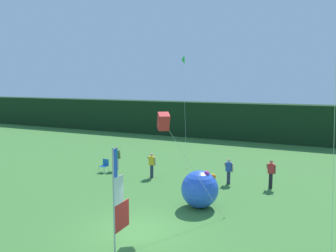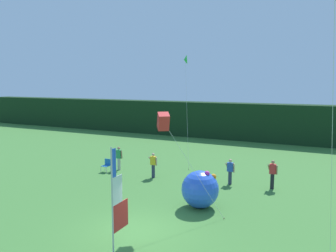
{
  "view_description": "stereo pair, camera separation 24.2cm",
  "coord_description": "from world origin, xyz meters",
  "px_view_note": "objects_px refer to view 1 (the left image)",
  "views": [
    {
      "loc": [
        6.82,
        -11.45,
        6.19
      ],
      "look_at": [
        0.4,
        2.22,
        4.22
      ],
      "focal_mm": 35.71,
      "sensor_mm": 36.0,
      "label": 1
    },
    {
      "loc": [
        7.03,
        -11.35,
        6.19
      ],
      "look_at": [
        0.4,
        2.22,
        4.22
      ],
      "focal_mm": 35.71,
      "sensor_mm": 36.0,
      "label": 2
    }
  ],
  "objects_px": {
    "folding_chair": "(105,165)",
    "person_far_right": "(229,171)",
    "person_far_left": "(271,173)",
    "kite_red_box_1": "(164,122)",
    "kite_green_delta_3": "(183,60)",
    "banner_flag": "(118,201)",
    "person_near_banner": "(117,158)",
    "inflatable_balloon": "(200,189)",
    "person_mid_field": "(152,165)"
  },
  "relations": [
    {
      "from": "person_far_left",
      "to": "kite_red_box_1",
      "type": "relative_size",
      "value": 0.35
    },
    {
      "from": "banner_flag",
      "to": "folding_chair",
      "type": "bearing_deg",
      "value": 128.51
    },
    {
      "from": "banner_flag",
      "to": "person_mid_field",
      "type": "height_order",
      "value": "banner_flag"
    },
    {
      "from": "person_near_banner",
      "to": "person_mid_field",
      "type": "xyz_separation_m",
      "value": [
        3.12,
        -0.63,
        -0.02
      ]
    },
    {
      "from": "inflatable_balloon",
      "to": "kite_red_box_1",
      "type": "bearing_deg",
      "value": -116.24
    },
    {
      "from": "folding_chair",
      "to": "kite_red_box_1",
      "type": "xyz_separation_m",
      "value": [
        7.25,
        -5.51,
        3.96
      ]
    },
    {
      "from": "inflatable_balloon",
      "to": "kite_red_box_1",
      "type": "height_order",
      "value": "kite_red_box_1"
    },
    {
      "from": "banner_flag",
      "to": "person_near_banner",
      "type": "xyz_separation_m",
      "value": [
        -6.5,
        9.59,
        -1.0
      ]
    },
    {
      "from": "person_near_banner",
      "to": "kite_red_box_1",
      "type": "height_order",
      "value": "kite_red_box_1"
    },
    {
      "from": "person_far_left",
      "to": "kite_green_delta_3",
      "type": "xyz_separation_m",
      "value": [
        -7.58,
        4.69,
        7.02
      ]
    },
    {
      "from": "person_far_left",
      "to": "inflatable_balloon",
      "type": "distance_m",
      "value": 5.4
    },
    {
      "from": "person_near_banner",
      "to": "folding_chair",
      "type": "distance_m",
      "value": 1.01
    },
    {
      "from": "banner_flag",
      "to": "person_near_banner",
      "type": "distance_m",
      "value": 11.63
    },
    {
      "from": "banner_flag",
      "to": "person_far_left",
      "type": "height_order",
      "value": "banner_flag"
    },
    {
      "from": "inflatable_balloon",
      "to": "folding_chair",
      "type": "relative_size",
      "value": 2.15
    },
    {
      "from": "person_near_banner",
      "to": "inflatable_balloon",
      "type": "xyz_separation_m",
      "value": [
        7.75,
        -4.26,
        0.05
      ]
    },
    {
      "from": "person_far_left",
      "to": "folding_chair",
      "type": "height_order",
      "value": "person_far_left"
    },
    {
      "from": "person_near_banner",
      "to": "inflatable_balloon",
      "type": "bearing_deg",
      "value": -28.79
    },
    {
      "from": "banner_flag",
      "to": "inflatable_balloon",
      "type": "xyz_separation_m",
      "value": [
        1.26,
        5.33,
        -0.95
      ]
    },
    {
      "from": "banner_flag",
      "to": "kite_green_delta_3",
      "type": "height_order",
      "value": "kite_green_delta_3"
    },
    {
      "from": "person_near_banner",
      "to": "person_far_right",
      "type": "distance_m",
      "value": 8.04
    },
    {
      "from": "person_far_left",
      "to": "folding_chair",
      "type": "relative_size",
      "value": 1.91
    },
    {
      "from": "banner_flag",
      "to": "person_far_left",
      "type": "xyz_separation_m",
      "value": [
        4.01,
        9.97,
        -0.98
      ]
    },
    {
      "from": "folding_chair",
      "to": "kite_red_box_1",
      "type": "bearing_deg",
      "value": -37.2
    },
    {
      "from": "kite_red_box_1",
      "to": "kite_green_delta_3",
      "type": "height_order",
      "value": "kite_green_delta_3"
    },
    {
      "from": "person_near_banner",
      "to": "person_far_right",
      "type": "height_order",
      "value": "person_near_banner"
    },
    {
      "from": "person_far_left",
      "to": "person_far_right",
      "type": "height_order",
      "value": "person_far_left"
    },
    {
      "from": "inflatable_balloon",
      "to": "person_near_banner",
      "type": "bearing_deg",
      "value": 151.21
    },
    {
      "from": "person_mid_field",
      "to": "kite_red_box_1",
      "type": "bearing_deg",
      "value": -57.42
    },
    {
      "from": "kite_red_box_1",
      "to": "kite_green_delta_3",
      "type": "relative_size",
      "value": 0.59
    },
    {
      "from": "person_mid_field",
      "to": "folding_chair",
      "type": "relative_size",
      "value": 1.84
    },
    {
      "from": "inflatable_balloon",
      "to": "person_far_right",
      "type": "bearing_deg",
      "value": 86.24
    },
    {
      "from": "kite_red_box_1",
      "to": "person_near_banner",
      "type": "bearing_deg",
      "value": 136.96
    },
    {
      "from": "inflatable_balloon",
      "to": "folding_chair",
      "type": "distance_m",
      "value": 8.97
    },
    {
      "from": "person_far_right",
      "to": "kite_green_delta_3",
      "type": "relative_size",
      "value": 0.19
    },
    {
      "from": "kite_red_box_1",
      "to": "banner_flag",
      "type": "bearing_deg",
      "value": -94.35
    },
    {
      "from": "person_far_right",
      "to": "person_mid_field",
      "type": "bearing_deg",
      "value": -170.9
    },
    {
      "from": "person_far_right",
      "to": "kite_red_box_1",
      "type": "distance_m",
      "value": 7.53
    },
    {
      "from": "person_near_banner",
      "to": "inflatable_balloon",
      "type": "distance_m",
      "value": 8.85
    },
    {
      "from": "person_far_left",
      "to": "inflatable_balloon",
      "type": "bearing_deg",
      "value": -120.75
    },
    {
      "from": "person_near_banner",
      "to": "kite_red_box_1",
      "type": "distance_m",
      "value": 9.9
    },
    {
      "from": "kite_green_delta_3",
      "to": "folding_chair",
      "type": "bearing_deg",
      "value": -120.37
    },
    {
      "from": "person_far_left",
      "to": "folding_chair",
      "type": "distance_m",
      "value": 11.09
    },
    {
      "from": "person_near_banner",
      "to": "person_far_left",
      "type": "distance_m",
      "value": 10.52
    },
    {
      "from": "person_far_right",
      "to": "inflatable_balloon",
      "type": "distance_m",
      "value": 4.43
    },
    {
      "from": "person_far_right",
      "to": "folding_chair",
      "type": "xyz_separation_m",
      "value": [
        -8.55,
        -0.96,
        -0.32
      ]
    },
    {
      "from": "person_mid_field",
      "to": "kite_green_delta_3",
      "type": "relative_size",
      "value": 0.2
    },
    {
      "from": "folding_chair",
      "to": "person_far_right",
      "type": "bearing_deg",
      "value": 6.37
    },
    {
      "from": "inflatable_balloon",
      "to": "folding_chair",
      "type": "bearing_deg",
      "value": 157.24
    },
    {
      "from": "person_far_right",
      "to": "folding_chair",
      "type": "relative_size",
      "value": 1.77
    }
  ]
}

